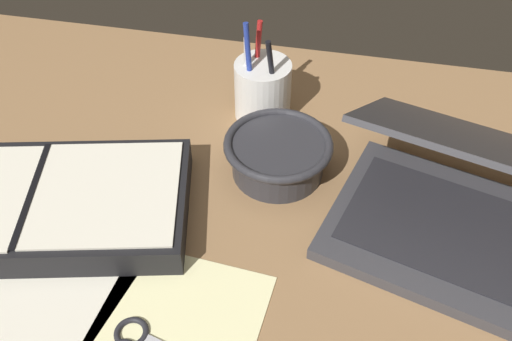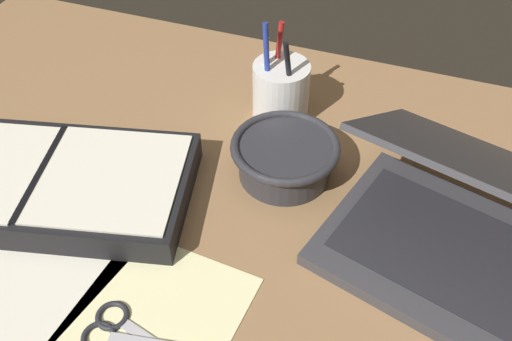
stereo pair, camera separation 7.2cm
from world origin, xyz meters
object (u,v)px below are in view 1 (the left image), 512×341
Objects in this scene: planner at (36,204)px; laptop at (466,204)px; pen_cup at (262,90)px; bowl at (281,155)px.

laptop is at bearing -4.00° from planner.
pen_cup is 36.66cm from planner.
bowl is 13.40cm from pen_cup.
laptop is 0.86× the size of planner.
laptop is at bearing -31.57° from pen_cup.
pen_cup reaches higher than bowl.
pen_cup reaches higher than planner.
planner is at bearing -153.45° from bowl.
pen_cup is at bearing 34.35° from planner.
bowl is (-24.30, 5.83, -1.52)cm from laptop.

